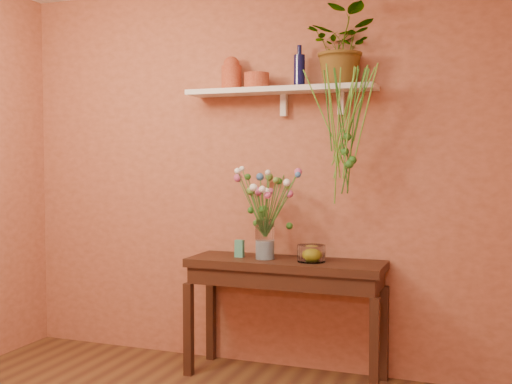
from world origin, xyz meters
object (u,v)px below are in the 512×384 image
object	(u,v)px
blue_bottle	(299,70)
glass_vase	(265,242)
terracotta_jug	(231,74)
glass_bowl	(311,254)
sideboard	(285,277)
spider_plant	(343,47)
bouquet	(266,192)

from	to	relation	value
blue_bottle	glass_vase	xyz separation A→B (m)	(-0.19, -0.15, -1.15)
terracotta_jug	blue_bottle	bearing A→B (deg)	-0.00
blue_bottle	glass_bowl	size ratio (longest dim) A/B	1.53
sideboard	spider_plant	distance (m)	1.55
spider_plant	glass_bowl	size ratio (longest dim) A/B	2.69
sideboard	blue_bottle	distance (m)	1.38
glass_vase	terracotta_jug	bearing A→B (deg)	154.11
terracotta_jug	sideboard	bearing A→B (deg)	-16.13
bouquet	glass_bowl	bearing A→B (deg)	-2.54
glass_vase	bouquet	size ratio (longest dim) A/B	0.48
spider_plant	bouquet	size ratio (longest dim) A/B	0.89
sideboard	blue_bottle	world-z (taller)	blue_bottle
terracotta_jug	spider_plant	size ratio (longest dim) A/B	0.47
glass_vase	spider_plant	bearing A→B (deg)	14.32
bouquet	glass_bowl	distance (m)	0.51
terracotta_jug	glass_vase	world-z (taller)	terracotta_jug
sideboard	glass_bowl	distance (m)	0.25
blue_bottle	glass_bowl	xyz separation A→B (m)	(0.13, -0.15, -1.21)
bouquet	glass_bowl	world-z (taller)	bouquet
terracotta_jug	glass_vase	size ratio (longest dim) A/B	0.89
terracotta_jug	bouquet	size ratio (longest dim) A/B	0.42
glass_bowl	bouquet	bearing A→B (deg)	177.46
terracotta_jug	spider_plant	xyz separation A→B (m)	(0.79, -0.02, 0.13)
glass_vase	glass_bowl	xyz separation A→B (m)	(0.32, -0.00, -0.06)
spider_plant	bouquet	distance (m)	1.07
spider_plant	glass_bowl	xyz separation A→B (m)	(-0.17, -0.13, -1.34)
blue_bottle	spider_plant	world-z (taller)	spider_plant
glass_bowl	spider_plant	bearing A→B (deg)	37.04
terracotta_jug	spider_plant	distance (m)	0.80
spider_plant	glass_vase	xyz separation A→B (m)	(-0.49, -0.13, -1.28)
sideboard	blue_bottle	bearing A→B (deg)	66.63
spider_plant	glass_vase	bearing A→B (deg)	-165.68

